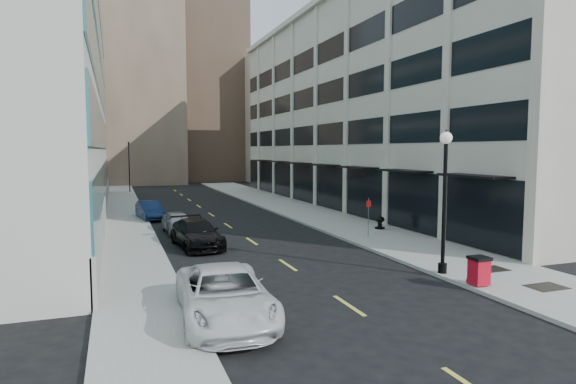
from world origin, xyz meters
TOP-DOWN VIEW (x-y plane):
  - ground at (0.00, 0.00)m, footprint 160.00×160.00m
  - sidewalk_right at (7.50, 20.00)m, footprint 5.00×80.00m
  - sidewalk_left at (-6.50, 20.00)m, footprint 3.00×80.00m
  - building_right at (16.94, 26.99)m, footprint 15.30×46.50m
  - skyline_tan_near at (-4.00, 68.00)m, footprint 14.00×18.00m
  - skyline_brown at (8.00, 72.00)m, footprint 12.00×16.00m
  - skyline_tan_far at (-14.00, 78.00)m, footprint 12.00×14.00m
  - skyline_stone at (18.00, 66.00)m, footprint 10.00×14.00m
  - grate_mid at (7.60, 1.00)m, footprint 1.40×1.00m
  - grate_far at (7.60, 3.80)m, footprint 1.40×1.00m
  - road_centerline at (0.00, 17.00)m, footprint 0.15×68.20m
  - traffic_signal at (-5.50, 48.00)m, footprint 0.66×0.66m
  - car_white_van at (-4.20, 2.01)m, footprint 3.02×5.90m
  - car_black_pickup at (-3.20, 13.41)m, footprint 2.55×5.25m
  - car_silver_sedan at (-3.59, 18.26)m, footprint 1.85×4.03m
  - car_blue_sedan at (-4.80, 24.80)m, footprint 1.99×4.37m
  - trash_bin at (5.40, 2.03)m, footprint 0.68×0.76m
  - lamppost at (5.30, 4.00)m, footprint 0.49×0.49m
  - sign_post at (6.40, 12.06)m, footprint 0.27×0.09m
  - urn_planter at (8.60, 14.48)m, footprint 0.59×0.59m

SIDE VIEW (x-z plane):
  - ground at x=0.00m, z-range 0.00..0.00m
  - road_centerline at x=0.00m, z-range 0.00..0.01m
  - sidewalk_right at x=7.50m, z-range 0.00..0.15m
  - sidewalk_left at x=-6.50m, z-range 0.00..0.15m
  - grate_mid at x=7.60m, z-range 0.15..0.16m
  - grate_far at x=7.60m, z-range 0.15..0.16m
  - urn_planter at x=8.60m, z-range 0.24..1.06m
  - car_silver_sedan at x=-3.59m, z-range 0.00..1.34m
  - car_blue_sedan at x=-4.80m, z-range 0.00..1.39m
  - car_black_pickup at x=-3.20m, z-range 0.00..1.47m
  - trash_bin at x=5.40m, z-range 0.19..1.28m
  - car_white_van at x=-4.20m, z-range 0.00..1.59m
  - sign_post at x=6.40m, z-range 0.49..2.78m
  - lamppost at x=5.30m, z-range 0.66..6.55m
  - traffic_signal at x=-5.50m, z-range 2.23..9.21m
  - building_right at x=16.94m, z-range -0.13..18.12m
  - skyline_stone at x=18.00m, z-range 0.00..20.00m
  - skyline_tan_far at x=-14.00m, z-range 0.00..22.00m
  - skyline_tan_near at x=-4.00m, z-range 0.00..28.00m
  - skyline_brown at x=8.00m, z-range 0.00..34.00m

